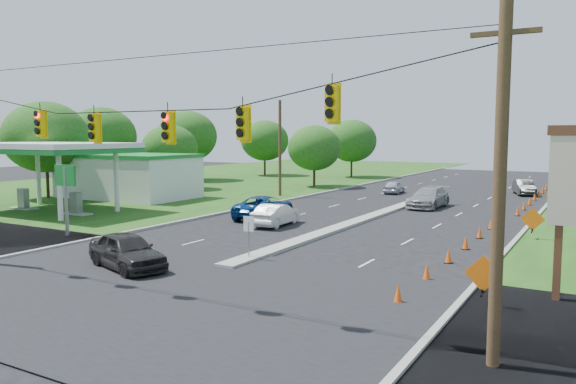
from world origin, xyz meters
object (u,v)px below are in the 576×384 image
Objects in this scene: gas_station at (116,171)px; white_sedan at (276,215)px; black_sedan at (127,251)px; blue_pickup at (264,207)px.

white_sedan is (19.62, -5.09, -1.87)m from gas_station.
black_sedan is at bearing 87.46° from white_sedan.
gas_station is 3.46× the size of blue_pickup.
white_sedan is at bearing 20.91° from black_sedan.
black_sedan is 15.75m from blue_pickup.
blue_pickup is (-2.37, 2.31, 0.08)m from white_sedan.
black_sedan is 1.09× the size of white_sedan.
blue_pickup is at bearing -48.56° from white_sedan.
gas_station is 27.17m from black_sedan.
white_sedan is at bearing -14.54° from gas_station.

